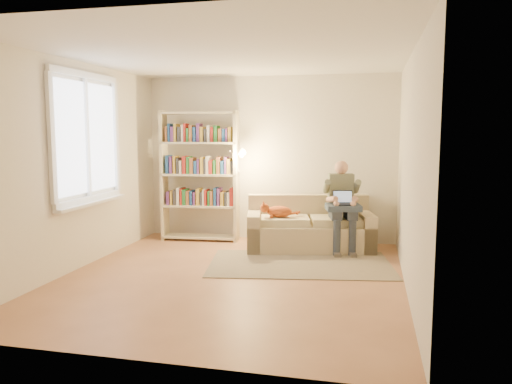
% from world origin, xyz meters
% --- Properties ---
extents(floor, '(4.50, 4.50, 0.00)m').
position_xyz_m(floor, '(0.00, 0.00, 0.00)').
color(floor, '#9C6747').
rests_on(floor, ground).
extents(ceiling, '(4.00, 4.50, 0.02)m').
position_xyz_m(ceiling, '(0.00, 0.00, 2.60)').
color(ceiling, white).
rests_on(ceiling, wall_back).
extents(wall_left, '(0.02, 4.50, 2.60)m').
position_xyz_m(wall_left, '(-2.00, 0.00, 1.30)').
color(wall_left, silver).
rests_on(wall_left, floor).
extents(wall_right, '(0.02, 4.50, 2.60)m').
position_xyz_m(wall_right, '(2.00, 0.00, 1.30)').
color(wall_right, silver).
rests_on(wall_right, floor).
extents(wall_back, '(4.00, 0.02, 2.60)m').
position_xyz_m(wall_back, '(0.00, 2.25, 1.30)').
color(wall_back, silver).
rests_on(wall_back, floor).
extents(wall_front, '(4.00, 0.02, 2.60)m').
position_xyz_m(wall_front, '(0.00, -2.25, 1.30)').
color(wall_front, silver).
rests_on(wall_front, floor).
extents(window, '(0.12, 1.52, 1.69)m').
position_xyz_m(window, '(-1.95, 0.20, 1.38)').
color(window, white).
rests_on(window, wall_left).
extents(sofa, '(1.95, 1.18, 0.77)m').
position_xyz_m(sofa, '(0.73, 1.69, 0.28)').
color(sofa, tan).
rests_on(sofa, floor).
extents(person, '(0.46, 0.63, 1.31)m').
position_xyz_m(person, '(1.20, 1.64, 0.74)').
color(person, slate).
rests_on(person, sofa).
extents(cat, '(0.55, 0.28, 0.21)m').
position_xyz_m(cat, '(0.32, 1.48, 0.58)').
color(cat, '#D46229').
rests_on(cat, sofa).
extents(blanket, '(0.55, 0.48, 0.08)m').
position_xyz_m(blanket, '(1.18, 1.52, 0.66)').
color(blanket, '#2D3B4F').
rests_on(blanket, person).
extents(laptop, '(0.33, 0.30, 0.24)m').
position_xyz_m(laptop, '(1.18, 1.53, 0.75)').
color(laptop, black).
rests_on(laptop, blanket).
extents(bookshelf, '(1.38, 0.41, 2.05)m').
position_xyz_m(bookshelf, '(-1.04, 1.90, 1.13)').
color(bookshelf, beige).
rests_on(bookshelf, floor).
extents(rug, '(2.55, 1.75, 0.01)m').
position_xyz_m(rug, '(0.72, 0.77, 0.01)').
color(rug, gray).
rests_on(rug, floor).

